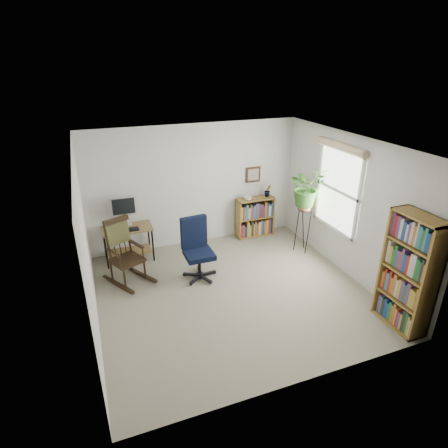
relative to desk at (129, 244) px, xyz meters
name	(u,v)px	position (x,y,z in m)	size (l,w,h in m)	color
floor	(233,292)	(1.41, -1.70, -0.33)	(4.20, 4.00, 0.00)	gray
ceiling	(234,145)	(1.41, -1.70, 2.07)	(4.20, 4.00, 0.00)	silver
wall_back	(195,186)	(1.41, 0.30, 0.87)	(4.20, 0.00, 2.40)	silver
wall_front	(305,299)	(1.41, -3.70, 0.87)	(4.20, 0.00, 2.40)	silver
wall_left	(86,248)	(-0.69, -1.70, 0.87)	(0.00, 4.00, 2.40)	silver
wall_right	(349,207)	(3.51, -1.70, 0.87)	(0.00, 4.00, 2.40)	silver
window	(337,190)	(3.47, -1.40, 1.07)	(0.12, 1.20, 1.50)	white
desk	(129,244)	(0.00, 0.00, 0.00)	(0.90, 0.50, 0.65)	olive
monitor	(124,211)	(0.00, 0.14, 0.61)	(0.46, 0.16, 0.56)	silver
keyboard	(127,230)	(0.00, -0.12, 0.34)	(0.40, 0.15, 0.03)	black
office_chair	(199,250)	(1.04, -1.09, 0.22)	(0.59, 0.59, 1.09)	black
rocking_chair	(126,252)	(-0.12, -0.77, 0.24)	(0.59, 0.98, 1.13)	black
low_bookshelf	(255,217)	(2.65, 0.12, 0.09)	(0.80, 0.27, 0.84)	olive
tall_bookshelf	(408,273)	(3.33, -3.26, 0.52)	(0.32, 0.74, 1.69)	olive
plant_stand	(303,227)	(3.21, -0.84, 0.19)	(0.28, 0.28, 1.03)	black
spider_plant	(308,168)	(3.21, -0.84, 1.36)	(1.69, 1.88, 1.46)	#306021
potted_plant_small	(268,194)	(2.93, 0.13, 0.57)	(0.13, 0.24, 0.11)	#306021
framed_picture	(253,175)	(2.65, 0.27, 0.98)	(0.32, 0.04, 0.32)	black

